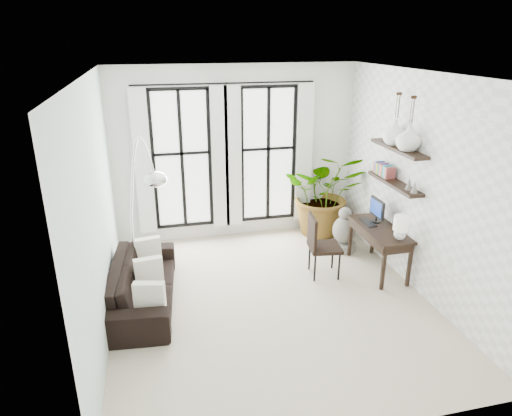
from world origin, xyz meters
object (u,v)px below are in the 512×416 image
object	(u,v)px
desk_chair	(319,242)
arc_lamp	(141,177)
plant	(324,193)
buddha	(344,232)
desk	(381,232)
sofa	(143,283)

from	to	relation	value
desk_chair	arc_lamp	distance (m)	2.92
plant	buddha	distance (m)	0.94
arc_lamp	desk_chair	bearing A→B (deg)	-3.22
arc_lamp	buddha	distance (m)	3.77
arc_lamp	buddha	size ratio (longest dim) A/B	2.91
plant	desk_chair	distance (m)	1.74
desk	desk_chair	distance (m)	1.01
sofa	desk_chair	world-z (taller)	desk_chair
desk	arc_lamp	size ratio (longest dim) A/B	0.54
desk	buddha	bearing A→B (deg)	103.87
desk	sofa	bearing A→B (deg)	-179.05
sofa	plant	size ratio (longest dim) A/B	1.30
arc_lamp	buddha	xyz separation A→B (m)	(3.42, 0.63, -1.46)
plant	desk	world-z (taller)	plant
desk	desk_chair	size ratio (longest dim) A/B	1.25
plant	arc_lamp	world-z (taller)	arc_lamp
sofa	desk_chair	xyz separation A→B (m)	(2.75, 0.19, 0.27)
buddha	arc_lamp	bearing A→B (deg)	-169.61
desk	plant	bearing A→B (deg)	100.32
sofa	desk	xyz separation A→B (m)	(3.75, 0.06, 0.40)
plant	arc_lamp	xyz separation A→B (m)	(-3.33, -1.43, 0.97)
plant	desk	size ratio (longest dim) A/B	1.29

